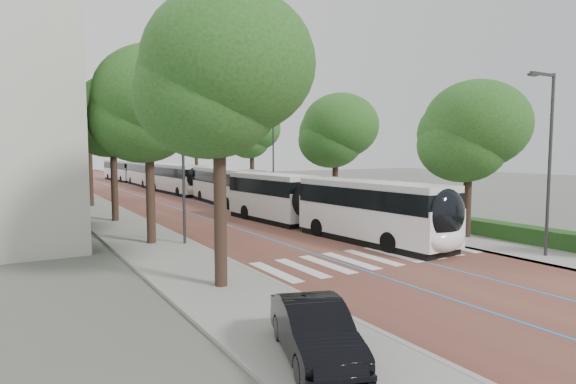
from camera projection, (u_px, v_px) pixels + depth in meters
name	position (u px, v px, depth m)	size (l,w,h in m)	color
ground	(384.00, 263.00, 20.55)	(160.00, 160.00, 0.00)	#51544C
road	(145.00, 192.00, 54.78)	(11.00, 140.00, 0.02)	brown
sidewalk_left	(73.00, 195.00, 50.95)	(4.00, 140.00, 0.12)	gray
sidewalk_right	(207.00, 189.00, 58.60)	(4.00, 140.00, 0.12)	gray
kerb_left	(92.00, 194.00, 51.92)	(0.20, 140.00, 0.14)	gray
kerb_right	(192.00, 190.00, 57.63)	(0.20, 140.00, 0.14)	gray
zebra_crossing	(372.00, 257.00, 21.51)	(10.55, 3.60, 0.01)	silver
lane_line_left	(130.00, 193.00, 53.96)	(0.12, 126.00, 0.01)	#2676C2
lane_line_right	(159.00, 192.00, 55.59)	(0.12, 126.00, 0.01)	#2676C2
hedge	(516.00, 232.00, 25.14)	(1.20, 14.00, 0.80)	#1A4618
streetlight_near	(548.00, 150.00, 20.94)	(1.82, 0.20, 8.00)	#333335
streetlight_far	(271.00, 150.00, 42.33)	(1.82, 0.20, 8.00)	#333335
lamp_post_left	(183.00, 164.00, 23.93)	(0.14, 0.14, 8.00)	#333335
trees_left	(94.00, 124.00, 37.66)	(6.42, 60.73, 9.79)	black
trees_right	(287.00, 135.00, 42.04)	(5.72, 47.53, 8.97)	black
lead_bus	(325.00, 205.00, 28.05)	(3.85, 18.53, 3.20)	black
bus_queued_0	(228.00, 186.00, 42.16)	(3.19, 12.52, 3.20)	white
bus_queued_1	(178.00, 179.00, 52.99)	(3.08, 12.50, 3.20)	white
bus_queued_2	(146.00, 174.00, 64.53)	(2.70, 12.43, 3.20)	white
bus_queued_3	(123.00, 171.00, 74.93)	(3.32, 12.53, 3.20)	white
parked_car	(315.00, 330.00, 10.79)	(1.39, 3.98, 1.31)	black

